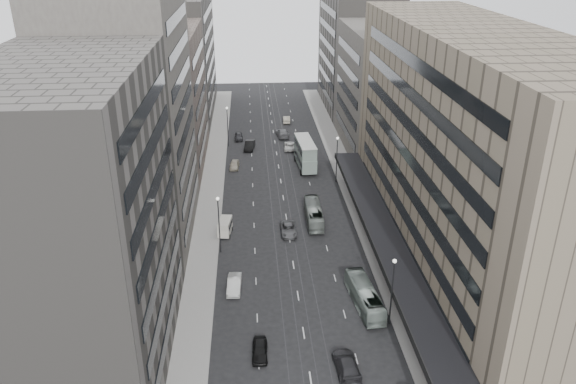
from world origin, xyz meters
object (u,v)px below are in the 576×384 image
object	(u,v)px
bus_near	(364,296)
bus_far	(314,214)
double_decker	(305,153)
sedan_2	(288,229)
panel_van	(225,226)
sedan_0	(260,350)
sedan_1	(234,284)

from	to	relation	value
bus_near	bus_far	bearing A→B (deg)	-86.96
double_decker	bus_far	bearing A→B (deg)	-96.48
bus_far	sedan_2	distance (m)	5.40
bus_near	panel_van	bearing A→B (deg)	-54.12
bus_near	panel_van	xyz separation A→B (m)	(-16.74, 18.59, -0.07)
bus_far	panel_van	bearing A→B (deg)	14.15
bus_far	double_decker	xyz separation A→B (m)	(0.87, 21.90, 1.54)
double_decker	panel_van	size ratio (longest dim) A/B	2.58
panel_van	sedan_0	size ratio (longest dim) A/B	0.96
bus_near	sedan_1	bearing A→B (deg)	-22.16
bus_near	panel_van	size ratio (longest dim) A/B	2.49
sedan_0	sedan_2	distance (m)	26.39
sedan_1	sedan_2	world-z (taller)	sedan_1
bus_near	sedan_2	size ratio (longest dim) A/B	1.99
bus_far	double_decker	distance (m)	21.97
double_decker	panel_van	distance (m)	28.75
bus_far	panel_van	size ratio (longest dim) A/B	2.48
panel_van	sedan_1	distance (m)	14.31
sedan_1	sedan_2	xyz separation A→B (m)	(7.64, 13.82, -0.09)
panel_van	sedan_0	xyz separation A→B (m)	(4.35, -26.34, -0.59)
panel_van	sedan_2	distance (m)	9.20
panel_van	bus_far	bearing A→B (deg)	20.75
bus_near	bus_far	xyz separation A→B (m)	(-3.49, 21.68, -0.01)
double_decker	sedan_1	xyz separation A→B (m)	(-12.58, -39.21, -2.11)
double_decker	sedan_2	distance (m)	25.96
bus_near	bus_far	size ratio (longest dim) A/B	1.00
sedan_1	panel_van	bearing A→B (deg)	98.79
sedan_2	bus_far	bearing A→B (deg)	40.44
bus_near	panel_van	world-z (taller)	bus_near
panel_van	sedan_1	world-z (taller)	panel_van
double_decker	sedan_2	xyz separation A→B (m)	(-4.94, -25.39, -2.20)
bus_far	double_decker	world-z (taller)	double_decker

